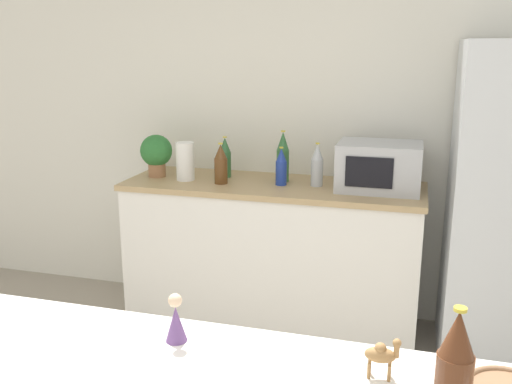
# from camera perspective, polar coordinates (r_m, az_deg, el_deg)

# --- Properties ---
(wall_back) EXTENTS (8.00, 0.06, 2.55)m
(wall_back) POSITION_cam_1_polar(r_m,az_deg,el_deg) (3.73, 6.94, 6.79)
(wall_back) COLOR silver
(wall_back) RESTS_ON ground_plane
(back_counter) EXTENTS (1.85, 0.63, 0.94)m
(back_counter) POSITION_cam_1_polar(r_m,az_deg,el_deg) (3.67, 1.64, -6.25)
(back_counter) COLOR white
(back_counter) RESTS_ON ground_plane
(potted_plant) EXTENTS (0.21, 0.21, 0.27)m
(potted_plant) POSITION_cam_1_polar(r_m,az_deg,el_deg) (3.74, -9.94, 3.88)
(potted_plant) COLOR #9E6B47
(potted_plant) RESTS_ON back_counter
(paper_towel_roll) EXTENTS (0.11, 0.11, 0.24)m
(paper_towel_roll) POSITION_cam_1_polar(r_m,az_deg,el_deg) (3.62, -7.10, 3.07)
(paper_towel_roll) COLOR white
(paper_towel_roll) RESTS_ON back_counter
(microwave) EXTENTS (0.48, 0.37, 0.28)m
(microwave) POSITION_cam_1_polar(r_m,az_deg,el_deg) (3.42, 12.21, 2.52)
(microwave) COLOR #B2B5BA
(microwave) RESTS_ON back_counter
(back_bottle_0) EXTENTS (0.07, 0.07, 0.24)m
(back_bottle_0) POSITION_cam_1_polar(r_m,az_deg,el_deg) (3.47, 2.54, 2.52)
(back_bottle_0) COLOR navy
(back_bottle_0) RESTS_ON back_counter
(back_bottle_1) EXTENTS (0.08, 0.08, 0.25)m
(back_bottle_1) POSITION_cam_1_polar(r_m,az_deg,el_deg) (3.51, -3.54, 2.79)
(back_bottle_1) COLOR brown
(back_bottle_1) RESTS_ON back_counter
(back_bottle_2) EXTENTS (0.08, 0.08, 0.32)m
(back_bottle_2) POSITION_cam_1_polar(r_m,az_deg,el_deg) (3.56, 2.70, 3.50)
(back_bottle_2) COLOR #2D6033
(back_bottle_2) RESTS_ON back_counter
(back_bottle_3) EXTENTS (0.07, 0.07, 0.27)m
(back_bottle_3) POSITION_cam_1_polar(r_m,az_deg,el_deg) (3.46, 6.13, 2.65)
(back_bottle_3) COLOR #B2B7BC
(back_bottle_3) RESTS_ON back_counter
(back_bottle_4) EXTENTS (0.08, 0.08, 0.26)m
(back_bottle_4) POSITION_cam_1_polar(r_m,az_deg,el_deg) (3.68, -3.11, 3.44)
(back_bottle_4) COLOR #2D6033
(back_bottle_4) RESTS_ON back_counter
(wine_bottle) EXTENTS (0.08, 0.08, 0.29)m
(wine_bottle) POSITION_cam_1_polar(r_m,az_deg,el_deg) (1.34, 19.21, -16.73)
(wine_bottle) COLOR #562D19
(wine_bottle) RESTS_ON bar_counter
(camel_figurine) EXTENTS (0.09, 0.04, 0.11)m
(camel_figurine) POSITION_cam_1_polar(r_m,az_deg,el_deg) (1.52, 12.47, -15.55)
(camel_figurine) COLOR olive
(camel_figurine) RESTS_ON bar_counter
(wise_man_figurine_blue) EXTENTS (0.06, 0.06, 0.14)m
(wise_man_figurine_blue) POSITION_cam_1_polar(r_m,az_deg,el_deg) (1.67, -8.02, -12.63)
(wise_man_figurine_blue) COLOR #6B4784
(wise_man_figurine_blue) RESTS_ON bar_counter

